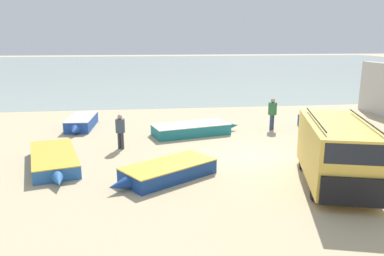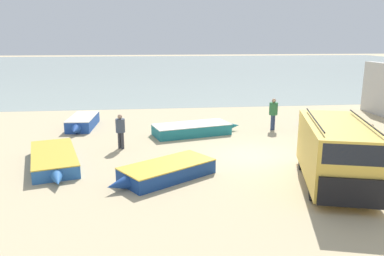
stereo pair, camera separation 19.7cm
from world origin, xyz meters
The scene contains 11 objects.
ground_plane centered at (0.00, 0.00, 0.00)m, with size 200.00×200.00×0.00m, color tan.
sea_water centered at (0.00, 52.00, 0.00)m, with size 120.00×80.00×0.01m, color #99A89E.
parked_van centered at (2.00, -3.49, 1.25)m, with size 3.32×5.23×2.41m.
fishing_rowboat_0 centered at (5.95, 4.22, 0.32)m, with size 3.03×4.41×0.64m.
fishing_rowboat_1 centered at (-3.97, -2.13, 0.28)m, with size 4.14×3.29×0.56m.
fishing_rowboat_2 centered at (-2.12, 4.23, 0.29)m, with size 5.08×2.67×0.59m.
fishing_rowboat_3 centered at (-8.45, -0.19, 0.27)m, with size 2.81×5.23×0.54m.
fishing_rowboat_4 centered at (-8.40, 6.45, 0.33)m, with size 1.51×3.99×0.66m.
fisherman_0 centered at (4.85, -0.91, 0.95)m, with size 0.42×0.42×1.59m.
fisherman_1 centered at (-5.87, 1.95, 0.99)m, with size 0.44×0.44×1.66m.
fisherman_3 centered at (2.47, 4.73, 1.08)m, with size 0.48×0.48×1.81m.
Camera 1 is at (-4.64, -15.34, 5.15)m, focal length 35.00 mm.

